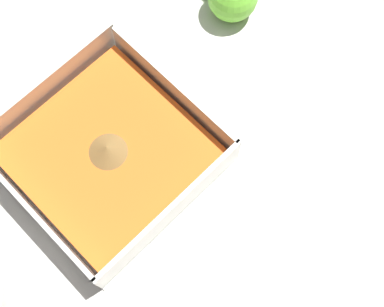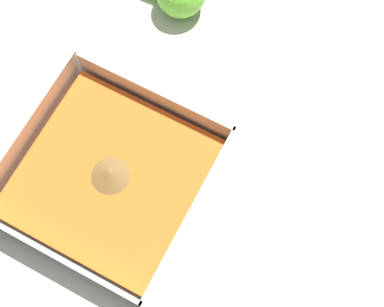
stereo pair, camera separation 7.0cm
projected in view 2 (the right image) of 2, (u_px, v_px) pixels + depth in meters
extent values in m
plane|color=beige|center=(117.00, 179.00, 0.72)|extent=(4.00, 4.00, 0.00)
cube|color=silver|center=(112.00, 182.00, 0.72)|extent=(0.25, 0.25, 0.01)
cube|color=silver|center=(191.00, 217.00, 0.66)|extent=(0.25, 0.01, 0.06)
cube|color=silver|center=(30.00, 134.00, 0.70)|extent=(0.25, 0.01, 0.06)
cube|color=silver|center=(58.00, 258.00, 0.65)|extent=(0.01, 0.23, 0.06)
cube|color=silver|center=(154.00, 99.00, 0.72)|extent=(0.01, 0.23, 0.06)
cube|color=orange|center=(110.00, 178.00, 0.70)|extent=(0.22, 0.22, 0.03)
cone|color=brown|center=(107.00, 173.00, 0.68)|extent=(0.05, 0.05, 0.02)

